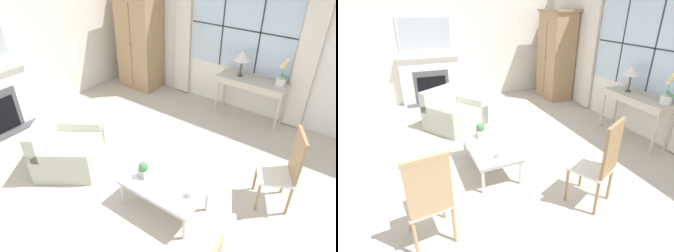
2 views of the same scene
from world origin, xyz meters
TOP-DOWN VIEW (x-y plane):
  - ground_plane at (0.00, 0.00)m, footprint 14.00×14.00m
  - wall_back_windowed at (0.00, 3.02)m, footprint 7.20×0.14m
  - wall_left at (-3.03, 0.60)m, footprint 0.06×7.20m
  - fireplace at (-2.91, -0.38)m, footprint 0.34×1.48m
  - armoire at (-2.16, 2.66)m, footprint 0.95×0.64m
  - console_table at (0.45, 2.73)m, footprint 1.28×0.42m
  - table_lamp at (0.19, 2.76)m, footprint 0.32×0.32m
  - potted_orchid at (0.93, 2.79)m, footprint 0.21×0.17m
  - armchair_upholstered at (-1.24, -0.17)m, footprint 1.26×1.30m
  - side_chair_wooden at (1.67, 0.94)m, footprint 0.59×0.59m
  - accent_chair_wooden at (1.54, -0.97)m, footprint 0.49×0.49m
  - coffee_table at (0.48, -0.01)m, footprint 1.08×0.63m
  - potted_plant_small at (0.19, -0.06)m, footprint 0.13×0.13m
  - pillar_candle at (0.86, -0.01)m, footprint 0.11×0.11m

SIDE VIEW (x-z plane):
  - ground_plane at x=0.00m, z-range 0.00..0.00m
  - armchair_upholstered at x=-1.24m, z-range -0.13..0.64m
  - coffee_table at x=0.48m, z-range 0.16..0.58m
  - pillar_candle at x=0.86m, z-range 0.40..0.52m
  - potted_plant_small at x=0.19m, z-range 0.41..0.64m
  - accent_chair_wooden at x=1.54m, z-range 0.06..1.14m
  - side_chair_wooden at x=1.67m, z-range 0.06..1.18m
  - fireplace at x=-2.91m, z-range -0.34..1.69m
  - console_table at x=0.45m, z-range 0.31..1.10m
  - potted_orchid at x=0.93m, z-range 0.73..1.26m
  - armoire at x=-2.16m, z-range 0.01..2.16m
  - table_lamp at x=0.19m, z-range 0.94..1.42m
  - wall_back_windowed at x=0.00m, z-range -0.01..2.79m
  - wall_left at x=-3.03m, z-range 0.00..2.80m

